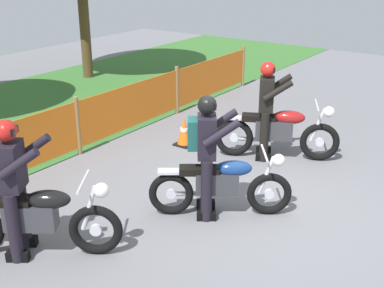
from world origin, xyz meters
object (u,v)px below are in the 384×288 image
(motorcycle_trailing, at_px, (278,131))
(rider_trailing, at_px, (267,107))
(rider_lead, at_px, (206,150))
(motorcycle_lead, at_px, (221,184))
(rider_third, at_px, (12,181))
(motorcycle_third, at_px, (36,218))
(traffic_cone, at_px, (184,132))

(motorcycle_trailing, xyz_separation_m, rider_trailing, (-0.09, 0.18, 0.43))
(rider_trailing, bearing_deg, motorcycle_trailing, 0.57)
(motorcycle_trailing, bearing_deg, rider_lead, -114.40)
(motorcycle_lead, relative_size, rider_third, 0.98)
(motorcycle_third, relative_size, rider_third, 1.04)
(rider_trailing, distance_m, rider_third, 4.45)
(traffic_cone, bearing_deg, rider_trailing, -77.28)
(motorcycle_third, relative_size, rider_trailing, 1.04)
(rider_lead, distance_m, traffic_cone, 2.71)
(motorcycle_trailing, xyz_separation_m, traffic_cone, (-0.43, 1.67, -0.23))
(rider_third, bearing_deg, motorcycle_third, 0.51)
(motorcycle_third, distance_m, rider_third, 0.53)
(motorcycle_lead, bearing_deg, motorcycle_trailing, 61.55)
(rider_trailing, height_order, rider_third, same)
(rider_third, height_order, traffic_cone, rider_third)
(motorcycle_trailing, relative_size, rider_third, 1.16)
(rider_lead, bearing_deg, motorcycle_trailing, 57.06)
(motorcycle_lead, height_order, motorcycle_third, motorcycle_third)
(rider_lead, xyz_separation_m, rider_third, (-2.07, 1.28, 0.00))
(motorcycle_lead, height_order, traffic_cone, motorcycle_lead)
(motorcycle_trailing, distance_m, rider_lead, 2.41)
(rider_trailing, distance_m, traffic_cone, 1.66)
(rider_lead, xyz_separation_m, traffic_cone, (1.94, 1.76, -0.69))
(motorcycle_third, bearing_deg, rider_third, -179.49)
(motorcycle_third, xyz_separation_m, rider_third, (-0.13, 0.18, 0.48))
(motorcycle_lead, relative_size, motorcycle_third, 0.94)
(motorcycle_lead, distance_m, rider_trailing, 2.24)
(rider_third, bearing_deg, traffic_cone, 62.56)
(motorcycle_trailing, bearing_deg, traffic_cone, 167.76)
(motorcycle_third, relative_size, rider_lead, 1.04)
(traffic_cone, bearing_deg, rider_third, -173.06)
(rider_lead, height_order, traffic_cone, rider_lead)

